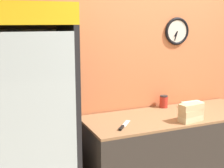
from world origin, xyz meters
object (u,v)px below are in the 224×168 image
Objects in this scene: beverage_cooler at (30,107)px; sandwich_stack_top at (191,107)px; chefs_knife at (123,126)px; sandwich_stack_bottom at (191,118)px; sandwich_stack_middle at (191,112)px; sandwich_flat_left at (192,105)px; condiment_jar at (164,102)px.

beverage_cooler is 1.59m from sandwich_stack_top.
sandwich_stack_top is 0.99× the size of chefs_knife.
sandwich_stack_middle is at bearing 0.00° from sandwich_stack_bottom.
sandwich_stack_middle is 0.55m from sandwich_flat_left.
sandwich_stack_middle is at bearing -12.44° from beverage_cooler.
beverage_cooler is at bearing -172.29° from condiment_jar.
sandwich_stack_middle reaches higher than sandwich_stack_bottom.
sandwich_stack_top is at bearing -12.44° from beverage_cooler.
sandwich_flat_left is (0.35, 0.43, 0.00)m from sandwich_stack_bottom.
sandwich_stack_middle is at bearing -129.01° from sandwich_flat_left.
sandwich_flat_left reaches higher than chefs_knife.
beverage_cooler is 8.13× the size of sandwich_flat_left.
sandwich_stack_bottom is at bearing 180.00° from sandwich_stack_middle.
sandwich_stack_middle is (1.55, -0.34, -0.14)m from beverage_cooler.
condiment_jar is at bearing 31.02° from chefs_knife.
condiment_jar is at bearing 87.25° from sandwich_stack_top.
beverage_cooler is 1.91m from sandwich_flat_left.
sandwich_stack_top is at bearing -92.75° from condiment_jar.
chefs_knife is at bearing 171.24° from sandwich_stack_bottom.
sandwich_flat_left is 0.92× the size of chefs_knife.
sandwich_stack_top is (1.55, -0.34, -0.08)m from beverage_cooler.
condiment_jar reaches higher than sandwich_flat_left.
chefs_knife is (-0.72, 0.11, -0.09)m from sandwich_stack_middle.
sandwich_stack_bottom is 0.55m from sandwich_flat_left.
sandwich_stack_top is at bearing -8.76° from chefs_knife.
sandwich_stack_top is 0.74m from chefs_knife.
sandwich_stack_top is at bearing 0.00° from sandwich_stack_bottom.
beverage_cooler is at bearing 164.49° from chefs_knife.
beverage_cooler reaches higher than sandwich_stack_bottom.
sandwich_stack_bottom is 0.12m from sandwich_stack_top.
beverage_cooler is at bearing 167.56° from sandwich_stack_bottom.
beverage_cooler is 7.47× the size of sandwich_stack_bottom.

